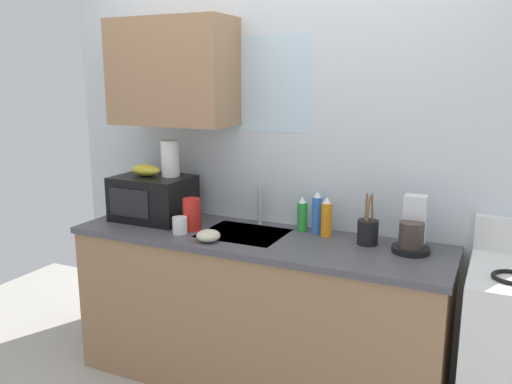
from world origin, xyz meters
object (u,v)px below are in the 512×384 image
coffee_maker (413,231)px  dish_soap_bottle_orange (326,218)px  dish_soap_bottle_green (302,215)px  utensil_crock (368,231)px  microwave (153,198)px  small_bowl (208,236)px  banana_bunch (146,170)px  dish_soap_bottle_blue (317,213)px  cereal_canister (192,214)px  paper_towel_roll (170,159)px  mug_white (180,225)px

coffee_maker → dish_soap_bottle_orange: size_ratio=1.26×
dish_soap_bottle_green → utensil_crock: bearing=-13.1°
microwave → dish_soap_bottle_green: microwave is taller
utensil_crock → small_bowl: utensil_crock is taller
banana_bunch → utensil_crock: size_ratio=0.73×
dish_soap_bottle_blue → utensil_crock: size_ratio=0.88×
coffee_maker → dish_soap_bottle_blue: (-0.54, 0.09, 0.01)m
small_bowl → utensil_crock: bearing=22.3°
dish_soap_bottle_green → dish_soap_bottle_orange: (0.16, -0.05, 0.01)m
microwave → banana_bunch: bearing=178.2°
banana_bunch → cereal_canister: 0.46m
banana_bunch → coffee_maker: 1.61m
dish_soap_bottle_orange → utensil_crock: (0.24, -0.04, -0.03)m
banana_bunch → paper_towel_roll: bearing=18.4°
paper_towel_roll → dish_soap_bottle_green: paper_towel_roll is taller
paper_towel_roll → dish_soap_bottle_blue: paper_towel_roll is taller
dish_soap_bottle_blue → mug_white: size_ratio=2.55×
dish_soap_bottle_orange → cereal_canister: (-0.74, -0.21, -0.01)m
banana_bunch → dish_soap_bottle_blue: 1.09m
cereal_canister → dish_soap_bottle_blue: bearing=20.7°
small_bowl → coffee_maker: bearing=17.0°
dish_soap_bottle_blue → utensil_crock: (0.31, -0.08, -0.04)m
dish_soap_bottle_green → mug_white: dish_soap_bottle_green is taller
dish_soap_bottle_blue → cereal_canister: dish_soap_bottle_blue is taller
microwave → coffee_maker: bearing=2.2°
mug_white → paper_towel_roll: bearing=132.0°
microwave → banana_bunch: size_ratio=2.30×
utensil_crock → paper_towel_roll: bearing=-179.1°
mug_white → cereal_canister: bearing=75.0°
dish_soap_bottle_blue → small_bowl: (-0.47, -0.40, -0.08)m
dish_soap_bottle_blue → dish_soap_bottle_orange: 0.08m
microwave → dish_soap_bottle_green: size_ratio=2.32×
dish_soap_bottle_orange → utensil_crock: bearing=-10.5°
microwave → dish_soap_bottle_orange: microwave is taller
microwave → cereal_canister: size_ratio=2.49×
mug_white → utensil_crock: 1.04m
banana_bunch → mug_white: 0.49m
small_bowl → microwave: bearing=155.1°
dish_soap_bottle_orange → paper_towel_roll: bearing=-176.2°
paper_towel_roll → small_bowl: paper_towel_roll is taller
dish_soap_bottle_blue → cereal_canister: size_ratio=1.31×
paper_towel_roll → mug_white: (0.22, -0.24, -0.33)m
cereal_canister → banana_bunch: bearing=165.6°
dish_soap_bottle_green → small_bowl: dish_soap_bottle_green is taller
dish_soap_bottle_green → utensil_crock: (0.40, -0.09, -0.02)m
banana_bunch → mug_white: banana_bunch is taller
microwave → cereal_canister: 0.36m
dish_soap_bottle_green → utensil_crock: 0.41m
cereal_canister → small_bowl: bearing=-37.4°
dish_soap_bottle_green → banana_bunch: bearing=-170.4°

